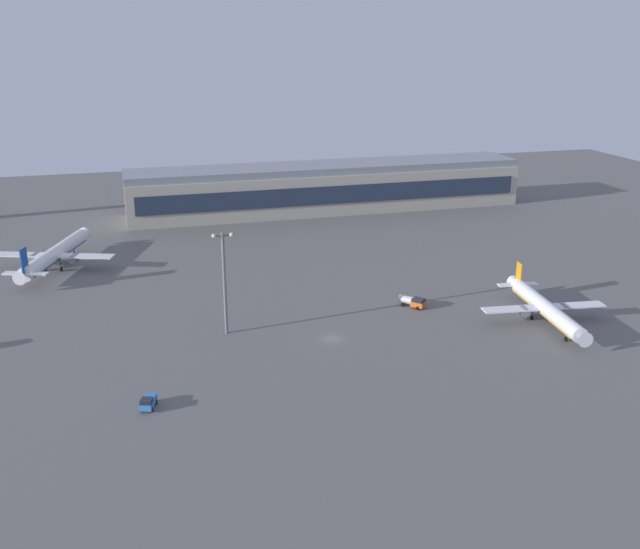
{
  "coord_description": "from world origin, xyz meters",
  "views": [
    {
      "loc": [
        -39.64,
        -131.98,
        60.39
      ],
      "look_at": [
        5.54,
        29.52,
        4.0
      ],
      "focal_mm": 40.51,
      "sensor_mm": 36.0,
      "label": 1
    }
  ],
  "objects_px": {
    "fuel_truck": "(413,301)",
    "baggage_tractor": "(148,402)",
    "airplane_mid_apron": "(55,254)",
    "apron_light_central": "(224,276)",
    "airplane_taxiway_distant": "(545,307)"
  },
  "relations": [
    {
      "from": "airplane_taxiway_distant",
      "to": "fuel_truck",
      "type": "bearing_deg",
      "value": -27.33
    },
    {
      "from": "airplane_mid_apron",
      "to": "fuel_truck",
      "type": "xyz_separation_m",
      "value": [
        81.44,
        -52.36,
        -2.66
      ]
    },
    {
      "from": "airplane_taxiway_distant",
      "to": "apron_light_central",
      "type": "relative_size",
      "value": 1.62
    },
    {
      "from": "apron_light_central",
      "to": "baggage_tractor",
      "type": "bearing_deg",
      "value": -121.67
    },
    {
      "from": "baggage_tractor",
      "to": "apron_light_central",
      "type": "bearing_deg",
      "value": -102.85
    },
    {
      "from": "airplane_mid_apron",
      "to": "apron_light_central",
      "type": "bearing_deg",
      "value": -36.31
    },
    {
      "from": "fuel_truck",
      "to": "airplane_taxiway_distant",
      "type": "bearing_deg",
      "value": 105.72
    },
    {
      "from": "airplane_mid_apron",
      "to": "apron_light_central",
      "type": "relative_size",
      "value": 1.82
    },
    {
      "from": "baggage_tractor",
      "to": "airplane_taxiway_distant",
      "type": "bearing_deg",
      "value": -150.69
    },
    {
      "from": "baggage_tractor",
      "to": "apron_light_central",
      "type": "xyz_separation_m",
      "value": [
        17.6,
        28.53,
        11.61
      ]
    },
    {
      "from": "baggage_tractor",
      "to": "apron_light_central",
      "type": "distance_m",
      "value": 35.48
    },
    {
      "from": "airplane_mid_apron",
      "to": "fuel_truck",
      "type": "bearing_deg",
      "value": -12.9
    },
    {
      "from": "baggage_tractor",
      "to": "fuel_truck",
      "type": "bearing_deg",
      "value": -133.53
    },
    {
      "from": "fuel_truck",
      "to": "baggage_tractor",
      "type": "bearing_deg",
      "value": -12.37
    },
    {
      "from": "airplane_mid_apron",
      "to": "apron_light_central",
      "type": "xyz_separation_m",
      "value": [
        37.57,
        -56.02,
        8.77
      ]
    }
  ]
}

